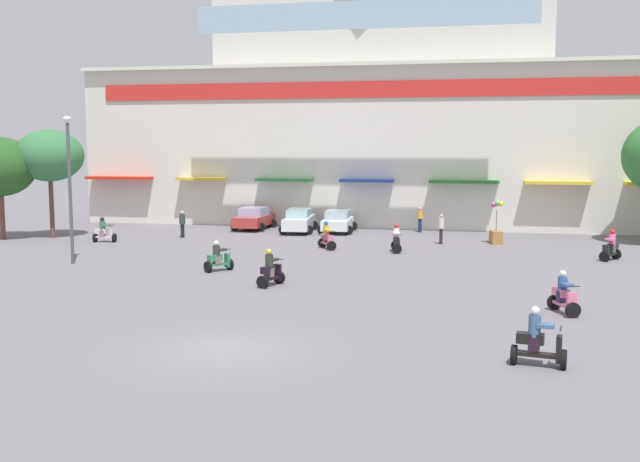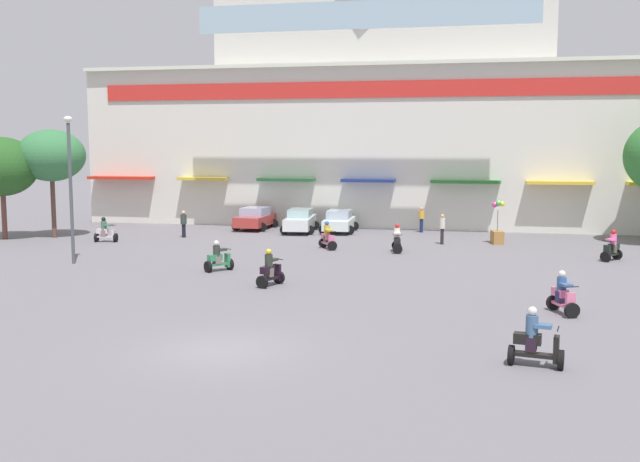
# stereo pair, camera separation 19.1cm
# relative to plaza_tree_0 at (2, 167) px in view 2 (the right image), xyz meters

# --- Properties ---
(ground_plane) EXTENTS (128.00, 128.00, 0.00)m
(ground_plane) POSITION_rel_plaza_tree_0_xyz_m (21.09, -7.05, -4.38)
(ground_plane) COLOR slate
(colonial_building) EXTENTS (41.82, 17.72, 22.05)m
(colonial_building) POSITION_rel_plaza_tree_0_xyz_m (21.09, 16.40, 4.84)
(colonial_building) COLOR silver
(colonial_building) RESTS_ON ground
(plaza_tree_0) EXTENTS (4.32, 4.07, 6.17)m
(plaza_tree_0) POSITION_rel_plaza_tree_0_xyz_m (0.00, 0.00, 0.00)
(plaza_tree_0) COLOR brown
(plaza_tree_0) RESTS_ON ground
(plaza_tree_2) EXTENTS (4.12, 3.97, 6.62)m
(plaza_tree_2) POSITION_rel_plaza_tree_0_xyz_m (2.50, 1.33, 0.64)
(plaza_tree_2) COLOR brown
(plaza_tree_2) RESTS_ON ground
(parked_car_0) EXTENTS (2.49, 4.08, 1.49)m
(parked_car_0) POSITION_rel_plaza_tree_0_xyz_m (13.32, 8.15, -3.64)
(parked_car_0) COLOR #AD342F
(parked_car_0) RESTS_ON ground
(parked_car_1) EXTENTS (2.48, 4.45, 1.52)m
(parked_car_1) POSITION_rel_plaza_tree_0_xyz_m (16.67, 7.19, -3.62)
(parked_car_1) COLOR silver
(parked_car_1) RESTS_ON ground
(parked_car_2) EXTENTS (2.41, 3.89, 1.45)m
(parked_car_2) POSITION_rel_plaza_tree_0_xyz_m (19.18, 7.60, -3.65)
(parked_car_2) COLOR silver
(parked_car_2) RESTS_ON ground
(scooter_rider_0) EXTENTS (1.20, 1.36, 1.56)m
(scooter_rider_0) POSITION_rel_plaza_tree_0_xyz_m (34.58, -0.87, -3.74)
(scooter_rider_0) COLOR black
(scooter_rider_0) RESTS_ON ground
(scooter_rider_1) EXTENTS (1.36, 0.71, 1.49)m
(scooter_rider_1) POSITION_rel_plaza_tree_0_xyz_m (6.61, 0.11, -3.78)
(scooter_rider_1) COLOR black
(scooter_rider_1) RESTS_ON ground
(scooter_rider_2) EXTENTS (1.23, 1.44, 1.54)m
(scooter_rider_2) POSITION_rel_plaza_tree_0_xyz_m (19.97, 0.10, -3.75)
(scooter_rider_2) COLOR black
(scooter_rider_2) RESTS_ON ground
(scooter_rider_3) EXTENTS (0.74, 1.53, 1.51)m
(scooter_rider_3) POSITION_rel_plaza_tree_0_xyz_m (23.83, -0.16, -3.77)
(scooter_rider_3) COLOR black
(scooter_rider_3) RESTS_ON ground
(scooter_rider_5) EXTENTS (1.21, 1.35, 1.43)m
(scooter_rider_5) POSITION_rel_plaza_tree_0_xyz_m (16.53, -7.85, -3.80)
(scooter_rider_5) COLOR black
(scooter_rider_5) RESTS_ON ground
(scooter_rider_6) EXTENTS (1.47, 0.74, 1.61)m
(scooter_rider_6) POSITION_rel_plaza_tree_0_xyz_m (29.66, -19.78, -3.72)
(scooter_rider_6) COLOR black
(scooter_rider_6) RESTS_ON ground
(scooter_rider_7) EXTENTS (1.02, 1.50, 1.50)m
(scooter_rider_7) POSITION_rel_plaza_tree_0_xyz_m (30.99, -13.31, -3.76)
(scooter_rider_7) COLOR black
(scooter_rider_7) RESTS_ON ground
(scooter_rider_8) EXTENTS (0.92, 1.45, 1.56)m
(scooter_rider_8) POSITION_rel_plaza_tree_0_xyz_m (19.82, -10.72, -3.74)
(scooter_rider_8) COLOR black
(scooter_rider_8) RESTS_ON ground
(pedestrian_0) EXTENTS (0.52, 0.52, 1.66)m
(pedestrian_0) POSITION_rel_plaza_tree_0_xyz_m (24.42, 8.79, -3.44)
(pedestrian_0) COLOR navy
(pedestrian_0) RESTS_ON ground
(pedestrian_1) EXTENTS (0.37, 0.37, 1.66)m
(pedestrian_1) POSITION_rel_plaza_tree_0_xyz_m (10.28, 3.08, -3.44)
(pedestrian_1) COLOR black
(pedestrian_1) RESTS_ON ground
(pedestrian_2) EXTENTS (0.43, 0.43, 1.75)m
(pedestrian_2) POSITION_rel_plaza_tree_0_xyz_m (26.04, 3.34, -3.37)
(pedestrian_2) COLOR #292126
(pedestrian_2) RESTS_ON ground
(streetlamp_near) EXTENTS (0.40, 0.40, 7.09)m
(streetlamp_near) POSITION_rel_plaza_tree_0_xyz_m (8.93, -7.34, -0.27)
(streetlamp_near) COLOR #474C51
(streetlamp_near) RESTS_ON ground
(balloon_vendor_cart) EXTENTS (0.79, 1.01, 2.55)m
(balloon_vendor_cart) POSITION_rel_plaza_tree_0_xyz_m (29.14, 4.20, -3.53)
(balloon_vendor_cart) COLOR #A2723A
(balloon_vendor_cart) RESTS_ON ground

